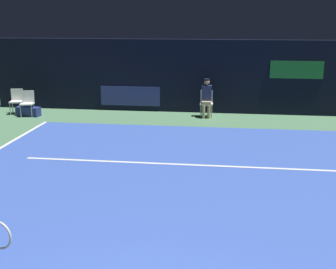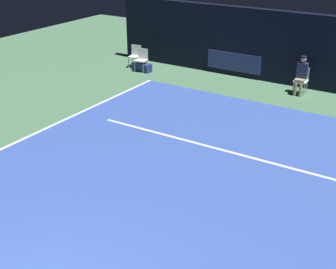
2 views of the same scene
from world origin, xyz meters
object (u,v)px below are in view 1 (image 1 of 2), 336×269
object	(u,v)px
courtside_chair_far	(17,100)
equipment_bag	(28,111)
courtside_chair_near	(27,102)
line_judge_on_chair	(207,97)

from	to	relation	value
courtside_chair_far	equipment_bag	bearing A→B (deg)	-31.26
courtside_chair_near	equipment_bag	world-z (taller)	courtside_chair_near
courtside_chair_far	courtside_chair_near	bearing A→B (deg)	-30.65
line_judge_on_chair	courtside_chair_far	xyz separation A→B (m)	(-6.74, -0.33, -0.18)
courtside_chair_far	equipment_bag	distance (m)	0.74
courtside_chair_near	equipment_bag	size ratio (longest dim) A/B	1.05
line_judge_on_chair	courtside_chair_far	size ratio (longest dim) A/B	1.50
line_judge_on_chair	equipment_bag	bearing A→B (deg)	-173.74
courtside_chair_far	equipment_bag	size ratio (longest dim) A/B	1.05
courtside_chair_near	courtside_chair_far	distance (m)	0.64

